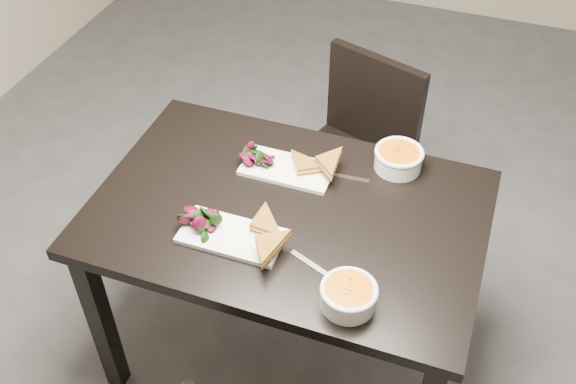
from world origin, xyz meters
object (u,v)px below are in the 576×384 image
object	(u,v)px
plate_near	(232,236)
soup_bowl_far	(399,158)
chair_far	(356,148)
table	(288,231)
plate_far	(287,169)
soup_bowl_near	(349,295)

from	to	relation	value
plate_near	soup_bowl_far	distance (m)	0.61
plate_near	soup_bowl_far	size ratio (longest dim) A/B	1.89
chair_far	plate_near	world-z (taller)	chair_far
table	chair_far	distance (m)	0.70
plate_far	soup_bowl_far	bearing A→B (deg)	22.73
plate_near	chair_far	bearing A→B (deg)	79.21
soup_bowl_far	plate_near	bearing A→B (deg)	-129.16
soup_bowl_near	chair_far	bearing A→B (deg)	103.21
plate_near	plate_far	distance (m)	0.34
table	soup_bowl_far	distance (m)	0.43
table	plate_near	world-z (taller)	plate_near
table	plate_near	size ratio (longest dim) A/B	3.95
table	soup_bowl_far	world-z (taller)	soup_bowl_far
chair_far	soup_bowl_near	xyz separation A→B (m)	(0.23, -0.96, 0.30)
chair_far	soup_bowl_far	size ratio (longest dim) A/B	5.30
plate_near	plate_far	bearing A→B (deg)	81.04
chair_far	soup_bowl_far	world-z (taller)	chair_far
table	plate_far	size ratio (longest dim) A/B	4.04
plate_near	plate_far	world-z (taller)	same
plate_near	soup_bowl_far	world-z (taller)	soup_bowl_far
table	chair_far	size ratio (longest dim) A/B	1.41
table	soup_bowl_far	xyz separation A→B (m)	(0.27, 0.30, 0.14)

